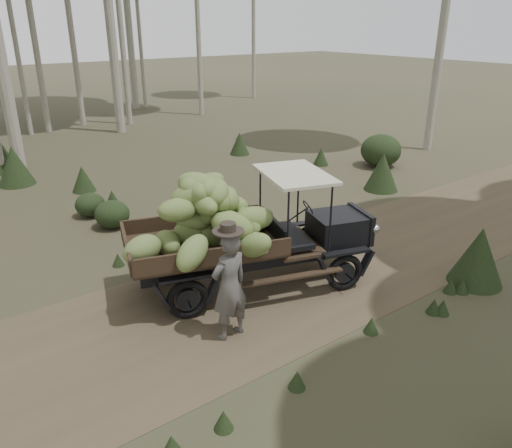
# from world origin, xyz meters

# --- Properties ---
(ground) EXTENTS (120.00, 120.00, 0.00)m
(ground) POSITION_xyz_m (0.00, 0.00, 0.00)
(ground) COLOR #473D2B
(ground) RESTS_ON ground
(dirt_track) EXTENTS (70.00, 4.00, 0.01)m
(dirt_track) POSITION_xyz_m (0.00, 0.00, 0.00)
(dirt_track) COLOR brown
(dirt_track) RESTS_ON ground
(banana_truck) EXTENTS (5.21, 3.07, 2.57)m
(banana_truck) POSITION_xyz_m (1.57, 0.43, 1.49)
(banana_truck) COLOR black
(banana_truck) RESTS_ON ground
(farmer) EXTENTS (0.74, 0.55, 2.08)m
(farmer) POSITION_xyz_m (0.70, -0.82, 0.98)
(farmer) COLOR #4F4C48
(farmer) RESTS_ON ground
(undergrowth) EXTENTS (21.63, 21.66, 1.37)m
(undergrowth) POSITION_xyz_m (1.01, 2.32, 0.52)
(undergrowth) COLOR #233319
(undergrowth) RESTS_ON ground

